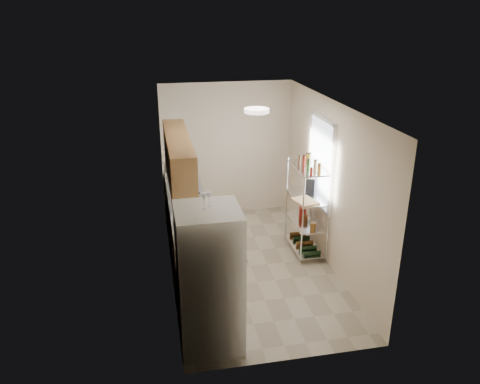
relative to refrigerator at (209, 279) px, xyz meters
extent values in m
cube|color=#BBB198|center=(0.87, 1.70, -0.90)|extent=(2.50, 4.40, 0.01)
cube|color=white|center=(0.87, 1.70, 1.71)|extent=(2.50, 4.40, 0.01)
cube|color=beige|center=(0.87, 3.90, 0.40)|extent=(2.50, 0.01, 2.60)
cube|color=beige|center=(0.87, -0.51, 0.40)|extent=(2.50, 0.01, 2.60)
cube|color=beige|center=(-0.39, 1.70, 0.40)|extent=(0.01, 4.40, 2.60)
cube|color=beige|center=(2.12, 1.70, 0.40)|extent=(0.01, 4.40, 2.60)
cube|color=#B9834E|center=(-0.05, 2.14, -0.47)|extent=(0.60, 3.48, 0.86)
cube|color=gray|center=(-0.04, 2.14, -0.02)|extent=(0.63, 3.51, 0.04)
cube|color=#B7BABC|center=(-0.07, 1.00, -0.02)|extent=(0.52, 0.44, 0.04)
cube|color=#B7BABC|center=(0.23, 3.50, -0.44)|extent=(0.01, 0.55, 0.72)
cube|color=#B9834E|center=(-0.19, 1.80, 0.91)|extent=(0.33, 2.20, 0.72)
cube|color=#B7BABC|center=(-0.13, 2.60, 0.49)|extent=(0.50, 0.60, 0.12)
cube|color=white|center=(2.09, 2.05, 0.65)|extent=(0.06, 1.00, 1.46)
cube|color=silver|center=(1.87, 2.00, -0.80)|extent=(0.45, 0.90, 0.02)
cube|color=silver|center=(1.87, 2.00, -0.35)|extent=(0.45, 0.90, 0.02)
cube|color=silver|center=(1.87, 2.00, 0.10)|extent=(0.45, 0.90, 0.02)
cube|color=silver|center=(1.87, 2.00, 0.60)|extent=(0.45, 0.90, 0.02)
cylinder|color=silver|center=(1.66, 1.56, -0.12)|extent=(0.02, 0.02, 1.55)
cylinder|color=silver|center=(1.66, 2.44, -0.12)|extent=(0.02, 0.02, 1.55)
cylinder|color=silver|center=(2.09, 1.56, -0.12)|extent=(0.02, 0.02, 1.55)
cylinder|color=silver|center=(2.09, 2.44, -0.12)|extent=(0.02, 0.02, 1.55)
cylinder|color=white|center=(0.87, 1.40, 1.67)|extent=(0.34, 0.34, 0.05)
cube|color=white|center=(0.00, 0.00, 0.00)|extent=(0.74, 0.74, 1.79)
cylinder|color=silver|center=(-0.02, 2.10, 0.12)|extent=(0.27, 0.27, 0.22)
cylinder|color=black|center=(-0.07, 2.72, 0.03)|extent=(0.27, 0.27, 0.04)
cylinder|color=black|center=(-0.08, 2.98, 0.03)|extent=(0.27, 0.27, 0.04)
cube|color=tan|center=(1.76, 1.77, 0.13)|extent=(0.40, 0.46, 0.03)
cube|color=black|center=(1.99, 2.21, 0.24)|extent=(0.21, 0.26, 0.26)
cube|color=maroon|center=(1.87, 2.16, -0.25)|extent=(0.13, 0.16, 0.17)
camera|label=1|loc=(-0.56, -4.70, 2.96)|focal=35.00mm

